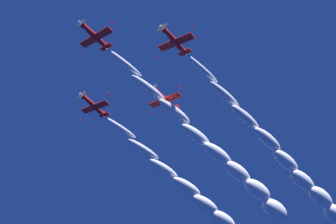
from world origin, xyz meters
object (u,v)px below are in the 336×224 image
Objects in this scene: airplane_left_wingman at (174,40)px; airplane_slot_tail at (163,98)px; airplane_right_wingman at (93,105)px; airplane_lead at (94,36)px.

airplane_left_wingman is 14.18m from airplane_slot_tail.
airplane_right_wingman is (-11.76, 17.22, 0.64)m from airplane_left_wingman.
airplane_slot_tail is (13.76, 11.35, -0.01)m from airplane_lead.
airplane_right_wingman is 1.00× the size of airplane_slot_tail.
airplane_lead reaches higher than airplane_left_wingman.
airplane_right_wingman reaches higher than airplane_left_wingman.
airplane_left_wingman is at bearing -93.39° from airplane_slot_tail.
airplane_right_wingman is at bearing 85.38° from airplane_lead.
airplane_left_wingman is (12.93, -2.70, -1.75)m from airplane_lead.
airplane_slot_tail is at bearing 86.61° from airplane_left_wingman.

